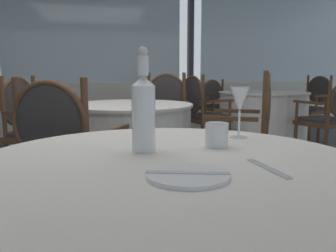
{
  "coord_description": "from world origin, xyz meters",
  "views": [
    {
      "loc": [
        -0.12,
        -2.18,
        0.99
      ],
      "look_at": [
        0.13,
        -1.13,
        0.82
      ],
      "focal_mm": 36.49,
      "sensor_mm": 36.0,
      "label": 1
    }
  ],
  "objects": [
    {
      "name": "wine_glass",
      "position": [
        0.43,
        -1.0,
        0.89
      ],
      "size": [
        0.07,
        0.07,
        0.19
      ],
      "color": "white",
      "rests_on": "foreground_table"
    },
    {
      "name": "water_bottle",
      "position": [
        0.05,
        -1.15,
        0.88
      ],
      "size": [
        0.07,
        0.07,
        0.32
      ],
      "color": "white",
      "rests_on": "foreground_table"
    },
    {
      "name": "water_tumbler",
      "position": [
        0.29,
        -1.14,
        0.79
      ],
      "size": [
        0.08,
        0.08,
        0.08
      ],
      "primitive_type": "cylinder",
      "color": "white",
      "rests_on": "foreground_table"
    },
    {
      "name": "window_wall_far",
      "position": [
        0.0,
        3.61,
        1.09
      ],
      "size": [
        10.37,
        0.14,
        2.71
      ],
      "color": "silver",
      "rests_on": "ground_plane"
    },
    {
      "name": "dining_chair_1_3",
      "position": [
        1.21,
        1.77,
        0.57
      ],
      "size": [
        0.57,
        0.62,
        0.99
      ],
      "rotation": [
        0.0,
        0.0,
        12.85
      ],
      "color": "brown",
      "rests_on": "ground_plane"
    },
    {
      "name": "dining_chair_1_1",
      "position": [
        3.19,
        2.35,
        0.57
      ],
      "size": [
        0.57,
        0.62,
        0.97
      ],
      "rotation": [
        0.0,
        0.0,
        9.71
      ],
      "color": "brown",
      "rests_on": "ground_plane"
    },
    {
      "name": "dining_chair_1_2",
      "position": [
        1.92,
        3.04,
        0.54
      ],
      "size": [
        0.62,
        0.57,
        0.91
      ],
      "rotation": [
        0.0,
        0.0,
        11.28
      ],
      "color": "brown",
      "rests_on": "ground_plane"
    },
    {
      "name": "background_table_2",
      "position": [
        0.2,
        0.57,
        0.38
      ],
      "size": [
        1.03,
        1.03,
        0.75
      ],
      "color": "white",
      "rests_on": "ground_plane"
    },
    {
      "name": "background_table_1",
      "position": [
        2.2,
        2.06,
        0.38
      ],
      "size": [
        1.2,
        1.2,
        0.75
      ],
      "color": "white",
      "rests_on": "ground_plane"
    },
    {
      "name": "dining_chair_1_0",
      "position": [
        2.49,
        1.08,
        0.54
      ],
      "size": [
        0.62,
        0.57,
        0.92
      ],
      "rotation": [
        0.0,
        0.0,
        8.14
      ],
      "color": "brown",
      "rests_on": "ground_plane"
    },
    {
      "name": "dinner_fork",
      "position": [
        0.32,
        -1.42,
        0.75
      ],
      "size": [
        0.03,
        0.18,
        0.0
      ],
      "primitive_type": "cube",
      "rotation": [
        0.0,
        0.0,
        1.62
      ],
      "color": "silver",
      "rests_on": "foreground_table"
    },
    {
      "name": "ground_plane",
      "position": [
        0.0,
        0.0,
        0.0
      ],
      "size": [
        13.48,
        13.48,
        0.0
      ],
      "primitive_type": "plane",
      "color": "#4C5156"
    },
    {
      "name": "side_plate",
      "position": [
        0.1,
        -1.44,
        0.76
      ],
      "size": [
        0.2,
        0.2,
        0.01
      ],
      "primitive_type": "cylinder",
      "color": "white",
      "rests_on": "foreground_table"
    },
    {
      "name": "dining_chair_2_2",
      "position": [
        0.66,
        1.4,
        0.59
      ],
      "size": [
        0.65,
        0.63,
        1.01
      ],
      "rotation": [
        0.0,
        0.0,
        10.49
      ],
      "color": "brown",
      "rests_on": "ground_plane"
    },
    {
      "name": "butter_knife",
      "position": [
        0.1,
        -1.44,
        0.76
      ],
      "size": [
        0.19,
        0.07,
        0.0
      ],
      "primitive_type": "cube",
      "rotation": [
        0.0,
        0.0,
        -0.3
      ],
      "color": "silver",
      "rests_on": "foreground_table"
    },
    {
      "name": "dining_chair_2_1",
      "position": [
        1.03,
        0.11,
        0.59
      ],
      "size": [
        0.63,
        0.65,
        1.01
      ],
      "rotation": [
        0.0,
        0.0,
        8.92
      ],
      "color": "brown",
      "rests_on": "ground_plane"
    },
    {
      "name": "dining_chair_2_0",
      "position": [
        -0.26,
        -0.25,
        0.56
      ],
      "size": [
        0.65,
        0.63,
        0.97
      ],
      "rotation": [
        0.0,
        0.0,
        7.35
      ],
      "color": "brown",
      "rests_on": "ground_plane"
    },
    {
      "name": "dining_chair_2_3",
      "position": [
        -0.62,
        1.04,
        0.56
      ],
      "size": [
        0.63,
        0.65,
        0.98
      ],
      "rotation": [
        0.0,
        0.0,
        12.06
      ],
      "color": "brown",
      "rests_on": "ground_plane"
    }
  ]
}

